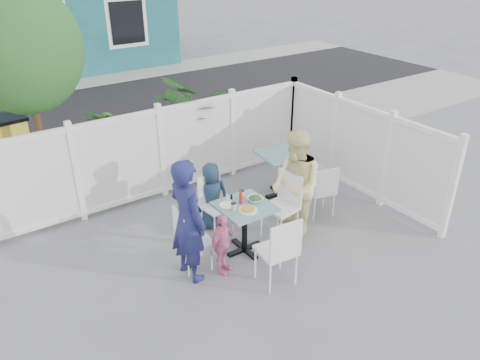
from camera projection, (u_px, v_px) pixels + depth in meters
ground at (235, 265)px, 6.54m from camera, size 80.00×80.00×0.00m
near_sidewalk at (129, 167)px, 9.32m from camera, size 24.00×2.60×0.01m
street at (73, 116)px, 12.03m from camera, size 24.00×5.00×0.01m
far_sidewalk at (42, 88)px, 14.30m from camera, size 24.00×1.60×0.01m
fence_back at (162, 154)px, 7.99m from camera, size 5.86×0.08×1.60m
fence_right at (359, 151)px, 8.12m from camera, size 0.08×3.66×1.60m
tree at (22, 49)px, 6.96m from camera, size 1.80×1.62×3.59m
utility_cabinet at (9, 158)px, 8.13m from camera, size 0.77×0.59×1.34m
potted_shrub_a at (112, 150)px, 8.20m from camera, size 1.20×1.20×1.53m
potted_shrub_b at (202, 122)px, 8.93m from camera, size 1.53×1.75×1.88m
main_table at (245, 216)px, 6.58m from camera, size 0.72×0.72×0.76m
spare_table at (282, 163)px, 8.05m from camera, size 0.84×0.84×0.81m
chair_left at (188, 235)px, 6.23m from camera, size 0.45×0.46×0.93m
chair_right at (284, 200)px, 6.97m from camera, size 0.51×0.52×1.01m
chair_back at (214, 200)px, 7.11m from camera, size 0.45×0.44×0.91m
chair_near at (280, 248)px, 5.90m from camera, size 0.50×0.49×1.01m
chair_spare at (323, 188)px, 7.46m from camera, size 0.49×0.48×0.90m
man at (188, 221)px, 5.97m from camera, size 0.48×0.67×1.71m
woman at (296, 185)px, 6.87m from camera, size 0.81×0.94×1.68m
boy at (212, 196)px, 7.18m from camera, size 0.60×0.46×1.08m
toddler at (222, 244)px, 6.22m from camera, size 0.57×0.43×0.89m
plate_main at (248, 210)px, 6.37m from camera, size 0.26×0.26×0.02m
plate_side at (228, 205)px, 6.49m from camera, size 0.23×0.23×0.02m
salad_bowl at (255, 199)px, 6.60m from camera, size 0.23×0.23×0.06m
coffee_cup_a at (234, 207)px, 6.35m from camera, size 0.07×0.07×0.11m
coffee_cup_b at (242, 195)px, 6.66m from camera, size 0.07×0.07×0.11m
ketchup_bottle at (241, 198)px, 6.51m from camera, size 0.05×0.05×0.16m
salt_shaker at (228, 197)px, 6.63m from camera, size 0.03×0.03×0.07m
pepper_shaker at (232, 197)px, 6.65m from camera, size 0.03×0.03×0.07m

